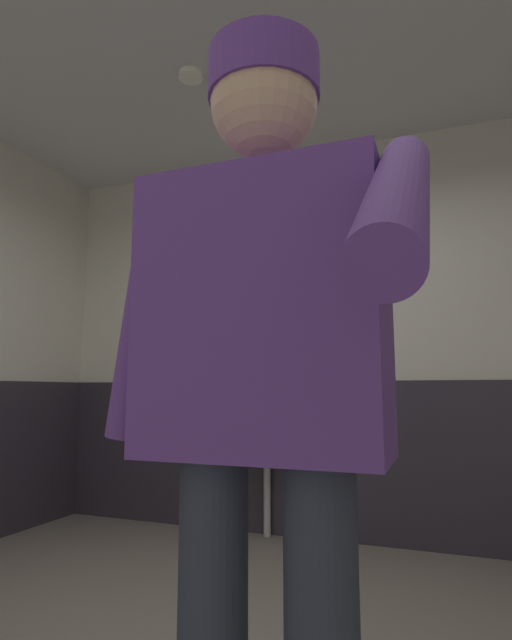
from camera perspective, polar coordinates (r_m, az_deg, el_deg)
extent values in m
cube|color=beige|center=(3.72, 7.64, -1.75)|extent=(4.87, 0.12, 2.83)
cube|color=#2D2833|center=(3.66, 7.62, -15.36)|extent=(4.27, 0.03, 1.08)
cylinder|color=white|center=(3.24, -7.44, 25.81)|extent=(0.14, 0.14, 0.03)
cube|color=white|center=(3.73, 1.45, -10.89)|extent=(0.40, 0.05, 0.65)
cube|color=white|center=(3.58, 0.54, -11.82)|extent=(0.34, 0.30, 0.45)
cylinder|color=#B7BABF|center=(3.72, 1.39, -6.35)|extent=(0.04, 0.04, 0.24)
cylinder|color=#B7BABF|center=(3.76, 1.27, -19.31)|extent=(0.05, 0.05, 0.55)
cube|color=#60388C|center=(1.03, 0.96, 0.62)|extent=(0.49, 0.24, 0.58)
cylinder|color=#60388C|center=(1.17, -12.64, 0.48)|extent=(0.17, 0.09, 0.56)
cylinder|color=#60388C|center=(0.79, 15.80, 13.40)|extent=(0.09, 0.50, 0.39)
sphere|color=#D8AD8C|center=(1.20, 0.90, 23.25)|extent=(0.23, 0.23, 0.23)
cylinder|color=#60388C|center=(1.23, 0.89, 25.82)|extent=(0.25, 0.25, 0.11)
cube|color=silver|center=(3.66, 4.65, -4.11)|extent=(0.10, 0.07, 0.18)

